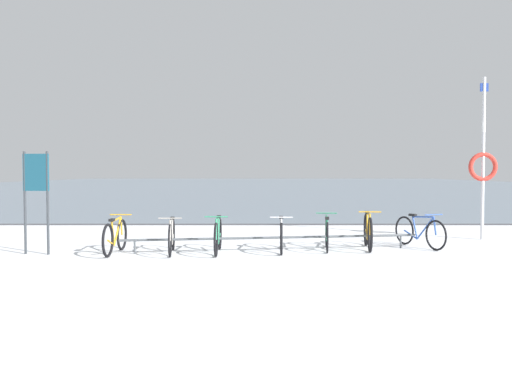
% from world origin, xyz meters
% --- Properties ---
extents(ground, '(80.00, 132.00, 0.08)m').
position_xyz_m(ground, '(0.00, 53.90, -0.04)').
color(ground, white).
extents(bike_rack, '(6.29, 1.01, 0.31)m').
position_xyz_m(bike_rack, '(-0.46, 4.27, 0.27)').
color(bike_rack, '#4C5156').
rests_on(bike_rack, ground).
extents(bicycle_0, '(0.46, 1.64, 0.78)m').
position_xyz_m(bicycle_0, '(-3.69, 3.87, 0.35)').
color(bicycle_0, black).
rests_on(bicycle_0, ground).
extents(bicycle_1, '(0.46, 1.67, 0.77)m').
position_xyz_m(bicycle_1, '(-2.53, 3.89, 0.35)').
color(bicycle_1, black).
rests_on(bicycle_1, ground).
extents(bicycle_2, '(0.46, 1.75, 0.80)m').
position_xyz_m(bicycle_2, '(-1.59, 3.96, 0.36)').
color(bicycle_2, black).
rests_on(bicycle_2, ground).
extents(bicycle_3, '(0.46, 1.62, 0.77)m').
position_xyz_m(bicycle_3, '(-0.28, 4.16, 0.35)').
color(bicycle_3, black).
rests_on(bicycle_3, ground).
extents(bicycle_4, '(0.46, 1.63, 0.77)m').
position_xyz_m(bicycle_4, '(0.71, 4.44, 0.35)').
color(bicycle_4, black).
rests_on(bicycle_4, ground).
extents(bicycle_5, '(0.46, 1.76, 0.85)m').
position_xyz_m(bicycle_5, '(1.62, 4.55, 0.38)').
color(bicycle_5, black).
rests_on(bicycle_5, ground).
extents(bicycle_6, '(0.74, 1.59, 0.77)m').
position_xyz_m(bicycle_6, '(2.81, 4.79, 0.35)').
color(bicycle_6, black).
rests_on(bicycle_6, ground).
extents(info_sign, '(0.55, 0.12, 2.09)m').
position_xyz_m(info_sign, '(-5.26, 3.79, 1.42)').
color(info_sign, '#33383D').
rests_on(info_sign, ground).
extents(rescue_post, '(0.72, 0.11, 3.98)m').
position_xyz_m(rescue_post, '(4.77, 6.20, 1.91)').
color(rescue_post, silver).
rests_on(rescue_post, ground).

